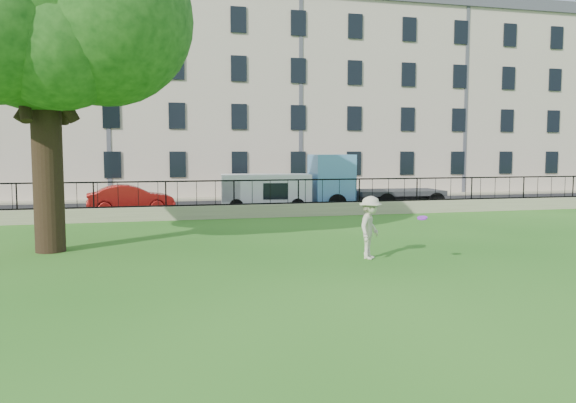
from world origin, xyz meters
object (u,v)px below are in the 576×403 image
object	(u,v)px
frisbee	(422,218)
white_van	(266,193)
blue_truck	(375,182)
tree	(37,0)
red_sedan	(131,199)
man	(370,228)

from	to	relation	value
frisbee	white_van	bearing A→B (deg)	95.03
frisbee	blue_truck	world-z (taller)	blue_truck
tree	white_van	world-z (taller)	tree
tree	frisbee	size ratio (longest dim) A/B	40.57
blue_truck	frisbee	bearing A→B (deg)	-104.92
white_van	blue_truck	bearing A→B (deg)	4.72
tree	frisbee	world-z (taller)	tree
red_sedan	white_van	bearing A→B (deg)	-102.96
white_van	blue_truck	distance (m)	5.85
man	white_van	size ratio (longest dim) A/B	0.40
red_sedan	blue_truck	world-z (taller)	blue_truck
frisbee	red_sedan	xyz separation A→B (m)	(-7.84, 15.02, -0.58)
white_van	frisbee	bearing A→B (deg)	-78.16
frisbee	blue_truck	xyz separation A→B (m)	(4.57, 14.02, 0.16)
man	white_van	bearing A→B (deg)	39.38
man	white_van	xyz separation A→B (m)	(-0.28, 13.05, 0.05)
tree	blue_truck	size ratio (longest dim) A/B	1.62
white_van	blue_truck	size ratio (longest dim) A/B	0.65
white_van	tree	bearing A→B (deg)	-125.50
man	blue_truck	xyz separation A→B (m)	(5.54, 12.84, 0.54)
tree	man	distance (m)	11.64
man	blue_truck	world-z (taller)	blue_truck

